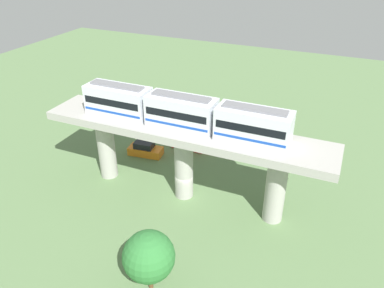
{
  "coord_description": "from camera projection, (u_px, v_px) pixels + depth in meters",
  "views": [
    {
      "loc": [
        -29.04,
        -13.54,
        24.39
      ],
      "look_at": [
        2.5,
        0.18,
        4.83
      ],
      "focal_mm": 35.22,
      "sensor_mm": 36.0,
      "label": 1
    }
  ],
  "objects": [
    {
      "name": "ground_plane",
      "position": [
        184.0,
        195.0,
        39.9
      ],
      "size": [
        120.0,
        120.0,
        0.0
      ],
      "primitive_type": "plane",
      "color": "#5B7A4C"
    },
    {
      "name": "viaduct",
      "position": [
        184.0,
        145.0,
        36.91
      ],
      "size": [
        5.2,
        28.85,
        8.05
      ],
      "color": "#A8A59E",
      "rests_on": "ground"
    },
    {
      "name": "train",
      "position": [
        181.0,
        112.0,
        35.23
      ],
      "size": [
        2.64,
        20.5,
        3.24
      ],
      "color": "silver",
      "rests_on": "viaduct"
    },
    {
      "name": "parked_car_black",
      "position": [
        253.0,
        146.0,
        47.35
      ],
      "size": [
        2.43,
        4.43,
        1.76
      ],
      "rotation": [
        0.0,
        0.0,
        0.16
      ],
      "color": "black",
      "rests_on": "ground"
    },
    {
      "name": "parked_car_red",
      "position": [
        189.0,
        142.0,
        48.2
      ],
      "size": [
        1.89,
        4.24,
        1.76
      ],
      "rotation": [
        0.0,
        0.0,
        0.02
      ],
      "color": "red",
      "rests_on": "ground"
    },
    {
      "name": "parked_car_orange",
      "position": [
        145.0,
        149.0,
        46.71
      ],
      "size": [
        2.3,
        4.39,
        1.76
      ],
      "rotation": [
        0.0,
        0.0,
        0.12
      ],
      "color": "orange",
      "rests_on": "ground"
    },
    {
      "name": "tree_near_viaduct",
      "position": [
        149.0,
        257.0,
        27.9
      ],
      "size": [
        3.98,
        3.98,
        5.34
      ],
      "color": "brown",
      "rests_on": "ground"
    }
  ]
}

